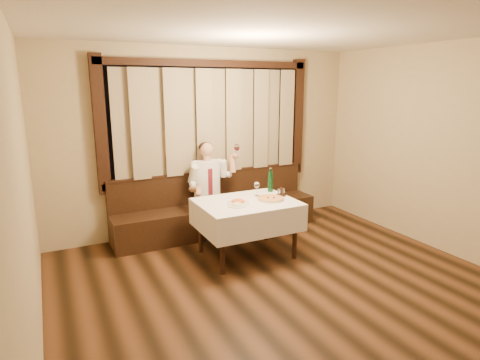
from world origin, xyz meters
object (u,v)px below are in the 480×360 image
pasta_red (238,200)px  pasta_cream (237,204)px  banquette (217,212)px  cruet_caddy (281,193)px  green_bottle (270,181)px  dining_table (247,209)px  seated_man (209,182)px  pizza (271,199)px

pasta_red → pasta_cream: bearing=-122.0°
banquette → cruet_caddy: size_ratio=25.78×
pasta_cream → green_bottle: size_ratio=0.69×
green_bottle → cruet_caddy: (0.00, -0.29, -0.10)m
dining_table → green_bottle: 0.66m
banquette → cruet_caddy: (0.53, -1.02, 0.49)m
banquette → pasta_red: size_ratio=11.21×
seated_man → pasta_cream: bearing=-93.3°
seated_man → banquette: bearing=31.4°
pizza → banquette: bearing=105.9°
banquette → pizza: banquette is taller
pizza → cruet_caddy: (0.21, 0.08, 0.03)m
pasta_cream → cruet_caddy: 0.75m
banquette → green_bottle: (0.53, -0.73, 0.59)m
pasta_cream → green_bottle: (0.74, 0.43, 0.11)m
pasta_red → cruet_caddy: bearing=2.5°
banquette → green_bottle: size_ratio=9.29×
pasta_cream → pasta_red: bearing=58.0°
pasta_red → cruet_caddy: cruet_caddy is taller
dining_table → pizza: 0.35m
banquette → pasta_cream: (-0.21, -1.16, 0.48)m
pizza → pasta_red: (-0.46, 0.05, 0.02)m
cruet_caddy → seated_man: size_ratio=0.09×
cruet_caddy → seated_man: bearing=132.9°
pasta_red → cruet_caddy: 0.67m
seated_man → green_bottle: bearing=-43.4°
cruet_caddy → seated_man: 1.15m
pizza → cruet_caddy: bearing=20.7°
green_bottle → cruet_caddy: green_bottle is taller
green_bottle → cruet_caddy: size_ratio=2.78×
green_bottle → dining_table: bearing=-150.9°
green_bottle → pizza: bearing=-119.8°
cruet_caddy → pizza: bearing=-152.3°
green_bottle → pasta_cream: bearing=-149.6°
pizza → pasta_cream: bearing=-173.6°
dining_table → cruet_caddy: cruet_caddy is taller
pasta_red → dining_table: bearing=11.5°
dining_table → pasta_cream: 0.29m
banquette → green_bottle: green_bottle is taller
banquette → pasta_red: (-0.14, -1.05, 0.49)m
cruet_caddy → pasta_red: bearing=-170.6°
dining_table → pizza: bearing=-14.3°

